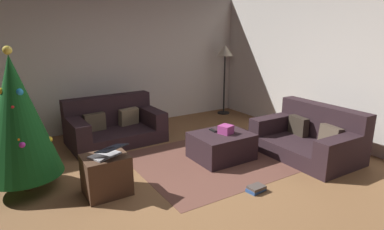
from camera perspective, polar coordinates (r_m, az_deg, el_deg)
The scene contains 14 objects.
ground_plane at distance 4.01m, azimuth -0.97°, elevation -13.59°, with size 6.40×6.40×0.00m, color brown.
rear_partition at distance 6.44m, azimuth -15.82°, elevation 9.04°, with size 6.40×0.12×2.60m, color silver.
corner_partition at distance 5.83m, azimuth 26.67°, elevation 7.41°, with size 0.12×6.40×2.60m, color silver.
couch_left at distance 5.76m, azimuth -13.94°, elevation -1.81°, with size 1.60×1.00×0.78m.
couch_right at distance 5.32m, azimuth 20.49°, elevation -3.85°, with size 1.02×1.53×0.78m.
ottoman at distance 4.90m, azimuth 5.30°, elevation -5.55°, with size 0.86×0.71×0.40m, color #2D1E23.
gift_box at distance 4.82m, azimuth 6.12°, elevation -2.60°, with size 0.18×0.18×0.13m, color #B23F8C.
tv_remote at distance 4.93m, azimuth 3.82°, elevation -2.80°, with size 0.05×0.16×0.02m, color black.
christmas_tree at distance 4.23m, azimuth -28.92°, elevation -0.33°, with size 0.89×0.89×1.76m.
side_table at distance 4.00m, azimuth -15.18°, elevation -10.34°, with size 0.52×0.44×0.49m, color #4C3323.
laptop at distance 3.84m, azimuth -14.99°, elevation -6.55°, with size 0.45×0.46×0.16m.
book_stack at distance 4.07m, azimuth 11.48°, elevation -12.85°, with size 0.25×0.18×0.08m.
corner_lamp at distance 7.31m, azimuth 5.97°, elevation 10.58°, with size 0.36×0.36×1.59m.
area_rug at distance 4.97m, azimuth 5.24°, elevation -7.67°, with size 2.60×2.00×0.01m, color brown.
Camera 1 is at (-1.81, -3.01, 1.94)m, focal length 29.63 mm.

